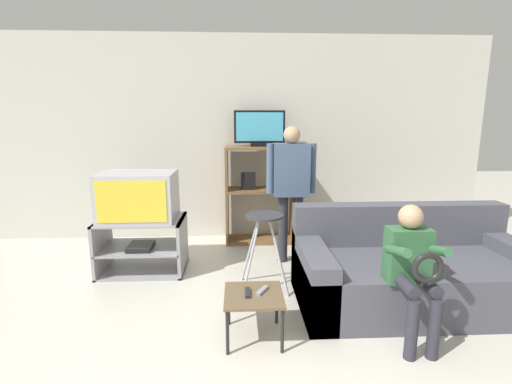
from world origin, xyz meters
The scene contains 12 objects.
wall_back centered at (0.00, 3.30, 1.30)m, with size 6.40×0.06×2.60m.
tv_stand centered at (-1.05, 2.15, 0.27)m, with size 0.86×0.57×0.56m.
television_main centered at (-1.06, 2.15, 0.80)m, with size 0.74×0.53×0.48m.
media_shelf centered at (0.23, 3.03, 0.63)m, with size 0.87×0.39×1.23m.
television_flat centered at (0.23, 3.06, 1.43)m, with size 0.63×0.20×0.44m.
folding_stool centered at (0.19, 1.67, 0.57)m, with size 0.44×0.38×0.72m.
snack_table centered at (0.06, 0.87, 0.30)m, with size 0.42×0.42×0.34m.
remote_control_black centered at (0.01, 0.88, 0.35)m, with size 0.04×0.14×0.02m, color #232328.
remote_control_white centered at (0.12, 0.91, 0.35)m, with size 0.04×0.14×0.02m, color gray.
couch centered at (1.44, 1.35, 0.27)m, with size 1.96×0.96×0.80m.
person_standing_adult centered at (0.52, 2.33, 0.90)m, with size 0.53×0.20×1.49m.
person_seated_child centered at (1.16, 0.80, 0.58)m, with size 0.33×0.43×0.98m.
Camera 1 is at (-0.05, -1.57, 1.58)m, focal length 26.00 mm.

